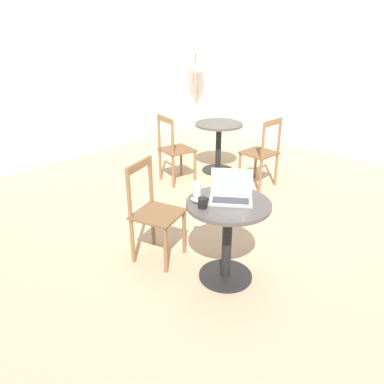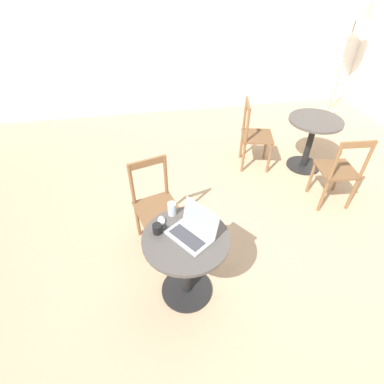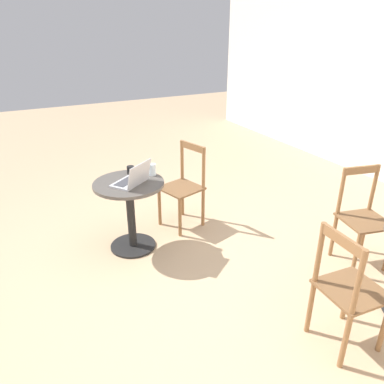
{
  "view_description": "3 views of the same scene",
  "coord_description": "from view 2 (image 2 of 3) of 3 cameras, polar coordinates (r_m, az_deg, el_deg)",
  "views": [
    {
      "loc": [
        -2.66,
        -2.05,
        1.97
      ],
      "look_at": [
        -0.43,
        -0.01,
        0.6
      ],
      "focal_mm": 35.0,
      "sensor_mm": 36.0,
      "label": 1
    },
    {
      "loc": [
        -0.76,
        -1.97,
        2.4
      ],
      "look_at": [
        -0.4,
        0.05,
        0.68
      ],
      "focal_mm": 28.0,
      "sensor_mm": 36.0,
      "label": 2
    },
    {
      "loc": [
        2.59,
        -1.44,
        2.07
      ],
      "look_at": [
        -0.27,
        0.03,
        0.61
      ],
      "focal_mm": 35.0,
      "sensor_mm": 36.0,
      "label": 3
    }
  ],
  "objects": [
    {
      "name": "floor_lamp",
      "position": [
        5.85,
        28.86,
        26.92
      ],
      "size": [
        0.34,
        0.34,
        1.72
      ],
      "color": "#9E937F",
      "rests_on": "ground_plane"
    },
    {
      "name": "chair_mid_front",
      "position": [
        3.68,
        26.16,
        3.48
      ],
      "size": [
        0.42,
        0.42,
        0.91
      ],
      "color": "brown",
      "rests_on": "ground_plane"
    },
    {
      "name": "mouse",
      "position": [
        2.37,
        -5.85,
        -5.44
      ],
      "size": [
        0.06,
        0.1,
        0.03
      ],
      "color": "#B7B7BC",
      "rests_on": "cafe_table_near"
    },
    {
      "name": "cafe_table_near",
      "position": [
        2.42,
        -1.11,
        -11.94
      ],
      "size": [
        0.67,
        0.67,
        0.7
      ],
      "color": "black",
      "rests_on": "ground_plane"
    },
    {
      "name": "wall_back",
      "position": [
        5.36,
        -1.93,
        28.75
      ],
      "size": [
        9.4,
        0.06,
        2.7
      ],
      "color": "white",
      "rests_on": "ground_plane"
    },
    {
      "name": "ground_plane",
      "position": [
        3.2,
        7.37,
        -9.08
      ],
      "size": [
        16.0,
        16.0,
        0.0
      ],
      "primitive_type": "plane",
      "color": "tan"
    },
    {
      "name": "cafe_table_mid",
      "position": [
        4.21,
        21.89,
        10.17
      ],
      "size": [
        0.67,
        0.67,
        0.7
      ],
      "color": "black",
      "rests_on": "ground_plane"
    },
    {
      "name": "drinking_glass",
      "position": [
        2.4,
        -3.84,
        -3.21
      ],
      "size": [
        0.07,
        0.07,
        0.11
      ],
      "color": "silver",
      "rests_on": "cafe_table_near"
    },
    {
      "name": "laptop",
      "position": [
        2.25,
        0.12,
        -7.33
      ],
      "size": [
        0.4,
        0.42,
        0.22
      ],
      "color": "#B7B7BC",
      "rests_on": "cafe_table_near"
    },
    {
      "name": "chair_mid_left",
      "position": [
        4.06,
        11.72,
        10.42
      ],
      "size": [
        0.47,
        0.47,
        0.91
      ],
      "color": "brown",
      "rests_on": "ground_plane"
    },
    {
      "name": "chair_near_back",
      "position": [
        2.9,
        -6.95,
        -2.62
      ],
      "size": [
        0.48,
        0.48,
        0.91
      ],
      "color": "brown",
      "rests_on": "ground_plane"
    },
    {
      "name": "mug",
      "position": [
        2.28,
        -6.56,
        -6.96
      ],
      "size": [
        0.11,
        0.07,
        0.08
      ],
      "color": "black",
      "rests_on": "cafe_table_near"
    }
  ]
}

